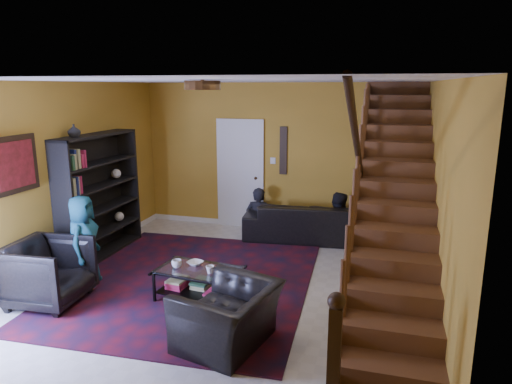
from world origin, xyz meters
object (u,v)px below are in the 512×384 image
armchair_left (48,273)px  sofa (309,221)px  bookshelf (100,198)px  armchair_right (228,316)px  coffee_table (199,282)px

armchair_left → sofa: bearing=-43.4°
bookshelf → armchair_right: bookshelf is taller
bookshelf → sofa: bearing=28.4°
coffee_table → sofa: bearing=70.0°
bookshelf → armchair_right: (2.88, -2.01, -0.63)m
armchair_left → coffee_table: bearing=-74.2°
sofa → armchair_left: bearing=44.5°
bookshelf → sofa: 3.63m
sofa → armchair_right: 3.72m
sofa → armchair_left: 4.41m
armchair_right → coffee_table: (-0.74, 0.95, -0.10)m
sofa → armchair_right: (-0.27, -3.71, -0.01)m
bookshelf → armchair_right: size_ratio=1.95×
bookshelf → armchair_left: bookshelf is taller
sofa → armchair_right: sofa is taller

